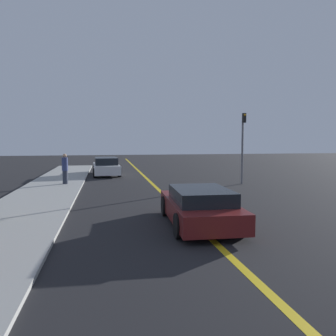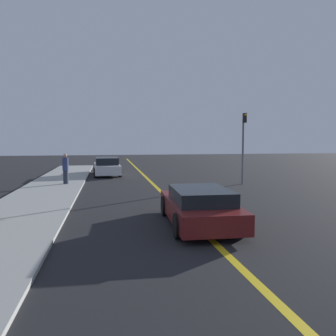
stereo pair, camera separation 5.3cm
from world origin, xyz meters
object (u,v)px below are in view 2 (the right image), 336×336
pedestrian_far_standing (66,169)px  car_ahead_center (199,206)px  traffic_light (243,141)px  car_far_distant (107,167)px

pedestrian_far_standing → car_ahead_center: bearing=-62.5°
pedestrian_far_standing → traffic_light: traffic_light is taller
car_far_distant → traffic_light: traffic_light is taller
pedestrian_far_standing → traffic_light: 10.44m
car_ahead_center → pedestrian_far_standing: (-5.12, 9.82, 0.40)m
car_far_distant → traffic_light: bearing=-42.2°
pedestrian_far_standing → traffic_light: bearing=-7.1°
car_far_distant → pedestrian_far_standing: pedestrian_far_standing is taller
car_ahead_center → pedestrian_far_standing: 11.08m
car_ahead_center → pedestrian_far_standing: pedestrian_far_standing is taller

